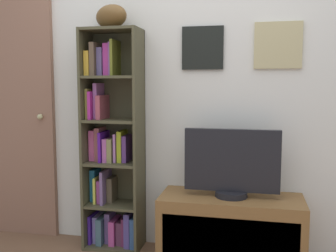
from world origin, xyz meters
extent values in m
cube|color=silver|center=(0.00, 1.13, 1.16)|extent=(4.80, 0.06, 2.32)
cube|color=black|center=(0.20, 1.09, 1.49)|extent=(0.30, 0.02, 0.31)
cube|color=gray|center=(0.20, 1.09, 1.49)|extent=(0.25, 0.01, 0.26)
cube|color=tan|center=(0.72, 1.09, 1.50)|extent=(0.32, 0.02, 0.32)
cube|color=tan|center=(0.72, 1.09, 1.50)|extent=(0.27, 0.01, 0.27)
cube|color=#44402B|center=(-0.65, 0.97, 0.82)|extent=(0.02, 0.26, 1.63)
cube|color=#44402B|center=(-0.24, 0.97, 0.82)|extent=(0.02, 0.26, 1.63)
cube|color=#44402B|center=(-0.45, 1.10, 0.82)|extent=(0.43, 0.01, 1.63)
cube|color=#44402B|center=(-0.45, 0.97, 0.01)|extent=(0.39, 0.25, 0.02)
cube|color=#44402B|center=(-0.45, 0.97, 0.33)|extent=(0.39, 0.25, 0.02)
cube|color=#44402B|center=(-0.45, 0.97, 0.65)|extent=(0.39, 0.25, 0.02)
cube|color=#44402B|center=(-0.45, 0.97, 0.97)|extent=(0.39, 0.25, 0.02)
cube|color=#44402B|center=(-0.45, 0.97, 1.28)|extent=(0.39, 0.25, 0.02)
cube|color=#44402B|center=(-0.45, 0.97, 1.62)|extent=(0.39, 0.25, 0.02)
cube|color=#3D1D8E|center=(-0.63, 0.99, 0.13)|extent=(0.02, 0.19, 0.22)
cube|color=#8075BB|center=(-0.59, 1.01, 0.12)|extent=(0.04, 0.17, 0.21)
cube|color=#3E5B6C|center=(-0.55, 0.99, 0.12)|extent=(0.04, 0.20, 0.20)
cube|color=#654E88|center=(-0.50, 1.02, 0.14)|extent=(0.04, 0.15, 0.23)
cube|color=#AD4087|center=(-0.45, 1.00, 0.11)|extent=(0.04, 0.18, 0.19)
cube|color=#572C48|center=(-0.40, 1.01, 0.11)|extent=(0.04, 0.16, 0.18)
cube|color=#68264D|center=(-0.36, 1.00, 0.13)|extent=(0.02, 0.17, 0.21)
cube|color=#4C3F84|center=(-0.33, 0.99, 0.15)|extent=(0.04, 0.20, 0.26)
cube|color=#304E84|center=(-0.28, 0.99, 0.13)|extent=(0.04, 0.21, 0.23)
cube|color=#1E668F|center=(-0.62, 1.02, 0.46)|extent=(0.04, 0.14, 0.25)
cube|color=#C6C848|center=(-0.58, 1.00, 0.44)|extent=(0.02, 0.19, 0.20)
cube|color=#893C80|center=(-0.55, 1.00, 0.43)|extent=(0.04, 0.18, 0.17)
cube|color=slate|center=(-0.52, 0.99, 0.46)|extent=(0.02, 0.21, 0.25)
cube|color=brown|center=(-0.48, 1.02, 0.43)|extent=(0.04, 0.14, 0.19)
cube|color=#C7528F|center=(-0.61, 1.02, 0.77)|extent=(0.04, 0.14, 0.23)
cube|color=#924D51|center=(-0.57, 1.01, 0.78)|extent=(0.04, 0.16, 0.25)
cube|color=#4B168D|center=(-0.53, 0.99, 0.77)|extent=(0.02, 0.20, 0.22)
cube|color=#A65198|center=(-0.50, 1.00, 0.75)|extent=(0.03, 0.18, 0.18)
cube|color=olive|center=(-0.46, 1.00, 0.75)|extent=(0.04, 0.19, 0.18)
cube|color=#A76EB2|center=(-0.42, 1.00, 0.76)|extent=(0.02, 0.17, 0.21)
cube|color=#96A321|center=(-0.39, 1.01, 0.77)|extent=(0.03, 0.16, 0.23)
cube|color=#573275|center=(-0.35, 1.01, 0.76)|extent=(0.03, 0.16, 0.20)
cube|color=olive|center=(-0.63, 0.99, 1.09)|extent=(0.02, 0.19, 0.22)
cube|color=#AE298C|center=(-0.60, 0.99, 1.08)|extent=(0.02, 0.20, 0.21)
cube|color=#A460AC|center=(-0.57, 1.01, 1.11)|extent=(0.03, 0.16, 0.26)
cube|color=#9B4352|center=(-0.53, 0.99, 1.06)|extent=(0.03, 0.20, 0.18)
cube|color=gold|center=(-0.62, 0.99, 1.38)|extent=(0.04, 0.20, 0.18)
cube|color=brown|center=(-0.57, 0.99, 1.41)|extent=(0.04, 0.20, 0.24)
cube|color=#544877|center=(-0.53, 1.01, 1.40)|extent=(0.04, 0.16, 0.20)
cube|color=#A53284|center=(-0.49, 1.02, 1.41)|extent=(0.04, 0.15, 0.23)
cube|color=#854C9A|center=(-0.45, 1.01, 1.42)|extent=(0.02, 0.16, 0.24)
cube|color=#636620|center=(-0.43, 1.00, 1.42)|extent=(0.02, 0.19, 0.26)
ellipsoid|color=brown|center=(-0.45, 0.97, 1.72)|extent=(0.33, 0.30, 0.17)
cube|color=brown|center=(0.43, 0.90, 0.23)|extent=(0.98, 0.41, 0.47)
cube|color=brown|center=(0.43, 0.70, 0.23)|extent=(0.88, 0.01, 0.30)
cylinder|color=black|center=(0.43, 0.90, 0.49)|extent=(0.22, 0.22, 0.04)
cube|color=black|center=(0.43, 0.90, 0.72)|extent=(0.64, 0.04, 0.43)
cube|color=#3F6994|center=(0.43, 0.88, 0.72)|extent=(0.60, 0.01, 0.39)
cube|color=#835C49|center=(-1.38, 1.08, 1.02)|extent=(0.79, 0.04, 2.04)
cube|color=brown|center=(-1.38, 1.06, 1.43)|extent=(0.51, 0.01, 0.73)
cube|color=brown|center=(-1.38, 1.06, 0.57)|extent=(0.51, 0.01, 0.73)
sphere|color=tan|center=(-1.08, 1.03, 0.98)|extent=(0.04, 0.04, 0.04)
camera|label=1|loc=(0.56, -1.73, 1.24)|focal=41.61mm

